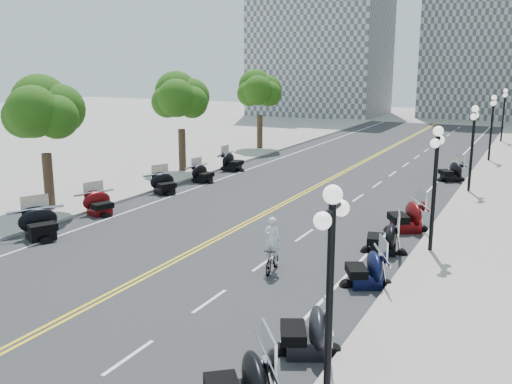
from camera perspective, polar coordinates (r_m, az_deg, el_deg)
The scene contains 47 objects.
ground at distance 23.36m, azimuth -6.24°, elevation -5.86°, with size 160.00×160.00×0.00m, color gray.
road at distance 31.86m, azimuth 3.60°, elevation -0.73°, with size 16.00×90.00×0.01m, color #333335.
centerline_yellow_a at distance 31.90m, azimuth 3.40°, elevation -0.70°, with size 0.12×90.00×0.00m, color yellow.
centerline_yellow_b at distance 31.81m, azimuth 3.80°, elevation -0.74°, with size 0.12×90.00×0.00m, color yellow.
edge_line_north at distance 29.99m, azimuth 14.90°, elevation -1.99°, with size 0.12×90.00×0.00m, color white.
edge_line_south at distance 34.82m, azimuth -6.11°, elevation 0.40°, with size 0.12×90.00×0.00m, color white.
lane_dash_4 at distance 15.69m, azimuth -12.61°, elevation -15.82°, with size 0.12×2.00×0.00m, color white.
lane_dash_5 at distance 18.60m, azimuth -4.66°, elevation -10.81°, with size 0.12×2.00×0.00m, color white.
lane_dash_6 at distance 21.85m, azimuth 0.86°, elevation -7.09°, with size 0.12×2.00×0.00m, color white.
lane_dash_7 at distance 25.32m, azimuth 4.86°, elevation -4.32°, with size 0.12×2.00×0.00m, color white.
lane_dash_8 at distance 28.93m, azimuth 7.85°, elevation -2.21°, with size 0.12×2.00×0.00m, color white.
lane_dash_9 at distance 32.63m, azimuth 10.17°, elevation -0.57°, with size 0.12×2.00×0.00m, color white.
lane_dash_10 at distance 36.39m, azimuth 12.01°, elevation 0.73°, with size 0.12×2.00×0.00m, color white.
lane_dash_11 at distance 40.20m, azimuth 13.50°, elevation 1.79°, with size 0.12×2.00×0.00m, color white.
lane_dash_12 at distance 44.05m, azimuth 14.74°, elevation 2.66°, with size 0.12×2.00×0.00m, color white.
lane_dash_13 at distance 47.91m, azimuth 15.78°, elevation 3.39°, with size 0.12×2.00×0.00m, color white.
lane_dash_14 at distance 51.80m, azimuth 16.66°, elevation 4.01°, with size 0.12×2.00×0.00m, color white.
lane_dash_15 at distance 55.71m, azimuth 17.42°, elevation 4.55°, with size 0.12×2.00×0.00m, color white.
lane_dash_16 at distance 59.62m, azimuth 18.08°, elevation 5.01°, with size 0.12×2.00×0.00m, color white.
lane_dash_17 at distance 63.55m, azimuth 18.66°, elevation 5.41°, with size 0.12×2.00×0.00m, color white.
lane_dash_18 at distance 67.49m, azimuth 19.18°, elevation 5.77°, with size 0.12×2.00×0.00m, color white.
lane_dash_19 at distance 71.43m, azimuth 19.64°, elevation 6.09°, with size 0.12×2.00×0.00m, color white.
sidewalk_north at distance 29.46m, azimuth 22.72°, elevation -2.71°, with size 5.00×90.00×0.15m, color #9E9991.
sidewalk_south at distance 37.16m, azimuth -11.43°, elevation 1.10°, with size 5.00×90.00×0.15m, color #9E9991.
distant_block_a at distance 86.13m, azimuth 6.60°, elevation 16.42°, with size 18.00×14.00×26.00m, color gray.
distant_block_b at distance 87.19m, azimuth 22.42°, elevation 16.85°, with size 16.00×12.00×30.00m, color gray.
street_lamp_1 at distance 12.09m, azimuth 7.36°, elevation -10.94°, with size 0.50×1.20×4.90m, color black, non-canonical shape.
street_lamp_2 at distance 23.27m, azimuth 17.39°, elevation 0.19°, with size 0.50×1.20×4.90m, color black, non-canonical shape.
street_lamp_3 at distance 34.99m, azimuth 20.78°, elevation 4.01°, with size 0.50×1.20×4.90m, color black, non-canonical shape.
street_lamp_4 at distance 46.86m, azimuth 22.47°, elevation 5.90°, with size 0.50×1.20×4.90m, color black, non-canonical shape.
street_lamp_5 at distance 58.78m, azimuth 23.49°, elevation 7.02°, with size 0.50×1.20×4.90m, color black, non-canonical shape.
tree_2 at distance 30.32m, azimuth -20.49°, elevation 6.90°, with size 4.80×4.80×9.20m, color #235619, non-canonical shape.
tree_3 at distance 39.43m, azimuth -7.53°, elevation 8.77°, with size 4.80×4.80×9.20m, color #235619, non-canonical shape.
tree_4 at distance 49.78m, azimuth 0.38°, elevation 9.70°, with size 4.80×4.80×9.20m, color #235619, non-canonical shape.
motorcycle_n_3 at distance 12.79m, azimuth -1.67°, elevation -18.59°, with size 2.24×2.24×1.57m, color black, non-canonical shape.
motorcycle_n_4 at distance 15.28m, azimuth 5.00°, elevation -13.37°, with size 2.05×2.05×1.43m, color black, non-canonical shape.
motorcycle_n_5 at distance 19.84m, azimuth 10.92°, elevation -7.35°, with size 1.97×1.97×1.38m, color black, non-canonical shape.
motorcycle_n_6 at distance 23.33m, azimuth 12.62°, elevation -4.34°, with size 1.98×1.98×1.38m, color black, non-canonical shape.
motorcycle_n_7 at distance 26.55m, azimuth 14.79°, elevation -2.18°, with size 2.21×2.21×1.55m, color #590A0C, non-canonical shape.
motorcycle_n_10 at distance 38.68m, azimuth 18.92°, elevation 2.07°, with size 2.01×2.01×1.40m, color black, non-canonical shape.
motorcycle_s_5 at distance 26.24m, azimuth -20.79°, elevation -2.86°, with size 2.11×2.11×1.48m, color black, non-canonical shape.
motorcycle_s_6 at distance 29.47m, azimuth -15.40°, elevation -0.98°, with size 1.88×1.88×1.32m, color #590A0C, non-canonical shape.
motorcycle_s_7 at distance 33.48m, azimuth -9.16°, elevation 0.95°, with size 1.90×1.90×1.33m, color black, non-canonical shape.
motorcycle_s_8 at distance 36.35m, azimuth -5.34°, elevation 1.94°, with size 1.80×1.80×1.26m, color black, non-canonical shape.
motorcycle_s_9 at distance 40.18m, azimuth -2.39°, elevation 3.15°, with size 2.04×2.04×1.43m, color black, non-canonical shape.
bicycle at distance 20.82m, azimuth 1.63°, elevation -6.76°, with size 0.45×1.58×0.95m, color #A51414.
cyclist_rider at distance 20.42m, azimuth 1.66°, elevation -3.23°, with size 0.63×0.41×1.73m, color silver.
Camera 1 is at (12.21, -18.47, 7.44)m, focal length 40.00 mm.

